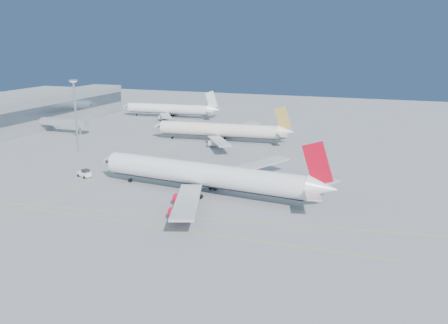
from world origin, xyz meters
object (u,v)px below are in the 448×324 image
at_px(airliner_etihad, 221,130).
at_px(light_mast, 75,110).
at_px(airliner_virgin, 207,175).
at_px(airliner_third, 170,109).
at_px(pushback_tug, 85,173).

bearing_deg(airliner_etihad, light_mast, -145.61).
bearing_deg(airliner_virgin, airliner_etihad, 113.64).
bearing_deg(airliner_third, airliner_etihad, -50.27).
bearing_deg(light_mast, airliner_etihad, 39.25).
distance_m(airliner_virgin, airliner_etihad, 70.66).
relative_size(airliner_etihad, light_mast, 2.24).
bearing_deg(pushback_tug, airliner_third, 123.88).
relative_size(airliner_third, light_mast, 2.07).
height_order(airliner_etihad, light_mast, light_mast).
relative_size(airliner_virgin, light_mast, 2.69).
height_order(airliner_etihad, pushback_tug, airliner_etihad).
bearing_deg(airliner_virgin, pushback_tug, -177.73).
bearing_deg(airliner_etihad, airliner_virgin, -77.67).
xyz_separation_m(airliner_etihad, light_mast, (-44.00, -35.95, 11.05)).
distance_m(pushback_tug, light_mast, 39.39).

